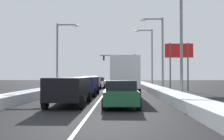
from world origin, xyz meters
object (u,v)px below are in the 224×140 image
object	(u,v)px
sedan_green_right_lane_nearest	(121,93)
street_lamp_right_far	(150,53)
box_truck_right_lane_second	(124,74)
street_lamp_right_near	(177,28)
suv_navy_center_lane_second	(86,84)
traffic_light_gantry	(124,62)
street_lamp_right_mid	(159,47)
suv_silver_center_lane_third	(91,82)
suv_black_center_lane_nearest	(70,88)
sedan_white_center_lane_fourth	(99,82)
street_lamp_left_mid	(60,50)
sedan_charcoal_right_lane_fourth	(121,82)
roadside_sign_right	(179,56)
suv_red_right_lane_third	(120,81)

from	to	relation	value
sedan_green_right_lane_nearest	street_lamp_right_far	bearing A→B (deg)	78.24
box_truck_right_lane_second	street_lamp_right_near	bearing A→B (deg)	-40.75
suv_navy_center_lane_second	traffic_light_gantry	world-z (taller)	traffic_light_gantry
box_truck_right_lane_second	street_lamp_right_far	bearing A→B (deg)	73.16
sedan_green_right_lane_nearest	street_lamp_right_mid	xyz separation A→B (m)	(4.46, 13.06, 4.18)
sedan_green_right_lane_nearest	traffic_light_gantry	bearing A→B (deg)	88.36
suv_silver_center_lane_third	street_lamp_right_near	bearing A→B (deg)	-52.08
traffic_light_gantry	suv_black_center_lane_nearest	bearing A→B (deg)	-96.54
sedan_white_center_lane_fourth	street_lamp_left_mid	world-z (taller)	street_lamp_left_mid
sedan_charcoal_right_lane_fourth	suv_black_center_lane_nearest	world-z (taller)	suv_black_center_lane_nearest
suv_navy_center_lane_second	suv_black_center_lane_nearest	bearing A→B (deg)	-90.10
street_lamp_left_mid	roadside_sign_right	world-z (taller)	street_lamp_left_mid
street_lamp_right_mid	roadside_sign_right	world-z (taller)	street_lamp_right_mid
traffic_light_gantry	street_lamp_left_mid	size ratio (longest dim) A/B	0.96
suv_black_center_lane_nearest	street_lamp_right_near	bearing A→B (deg)	28.77
suv_red_right_lane_third	street_lamp_right_near	world-z (taller)	street_lamp_right_near
suv_red_right_lane_third	sedan_white_center_lane_fourth	xyz separation A→B (m)	(-3.00, 3.87, -0.25)
sedan_charcoal_right_lane_fourth	roadside_sign_right	distance (m)	11.39
sedan_green_right_lane_nearest	street_lamp_right_near	size ratio (longest dim) A/B	0.49
sedan_white_center_lane_fourth	roadside_sign_right	xyz separation A→B (m)	(9.73, -6.79, 3.25)
street_lamp_right_mid	street_lamp_right_far	bearing A→B (deg)	89.77
sedan_green_right_lane_nearest	suv_navy_center_lane_second	distance (m)	7.96
box_truck_right_lane_second	suv_black_center_lane_nearest	xyz separation A→B (m)	(-3.45, -7.48, -0.88)
box_truck_right_lane_second	roadside_sign_right	xyz separation A→B (m)	(6.37, 5.54, 2.12)
suv_black_center_lane_nearest	suv_navy_center_lane_second	xyz separation A→B (m)	(0.01, 6.85, 0.00)
suv_red_right_lane_third	street_lamp_right_mid	world-z (taller)	street_lamp_right_mid
suv_silver_center_lane_third	suv_black_center_lane_nearest	bearing A→B (deg)	-88.66
sedan_white_center_lane_fourth	street_lamp_right_near	distance (m)	17.98
street_lamp_right_far	street_lamp_right_mid	bearing A→B (deg)	-90.23
sedan_charcoal_right_lane_fourth	street_lamp_right_far	distance (m)	6.12
suv_navy_center_lane_second	suv_silver_center_lane_third	size ratio (longest dim) A/B	1.00
street_lamp_left_mid	traffic_light_gantry	bearing A→B (deg)	70.60
street_lamp_right_mid	roadside_sign_right	bearing A→B (deg)	11.19
street_lamp_left_mid	sedan_green_right_lane_nearest	bearing A→B (deg)	-63.45
sedan_charcoal_right_lane_fourth	traffic_light_gantry	size ratio (longest dim) A/B	0.60
street_lamp_right_near	sedan_white_center_lane_fourth	bearing A→B (deg)	114.93
sedan_charcoal_right_lane_fourth	traffic_light_gantry	xyz separation A→B (m)	(0.80, 14.15, 3.73)
suv_black_center_lane_nearest	roadside_sign_right	world-z (taller)	roadside_sign_right
suv_red_right_lane_third	suv_silver_center_lane_third	bearing A→B (deg)	-150.48
suv_red_right_lane_third	sedan_green_right_lane_nearest	bearing A→B (deg)	-90.08
suv_black_center_lane_nearest	traffic_light_gantry	xyz separation A→B (m)	(4.12, 35.94, 3.48)
suv_silver_center_lane_third	sedan_white_center_lane_fourth	xyz separation A→B (m)	(0.42, 5.81, -0.25)
roadside_sign_right	sedan_green_right_lane_nearest	bearing A→B (deg)	-116.54
sedan_green_right_lane_nearest	roadside_sign_right	size ratio (longest dim) A/B	0.82
suv_navy_center_lane_second	street_lamp_right_near	world-z (taller)	street_lamp_right_near
traffic_light_gantry	sedan_green_right_lane_nearest	bearing A→B (deg)	-91.64
suv_red_right_lane_third	street_lamp_right_mid	bearing A→B (deg)	-37.30
street_lamp_right_near	suv_silver_center_lane_third	bearing A→B (deg)	127.92
suv_red_right_lane_third	sedan_white_center_lane_fourth	world-z (taller)	suv_red_right_lane_third
box_truck_right_lane_second	street_lamp_left_mid	bearing A→B (deg)	141.20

